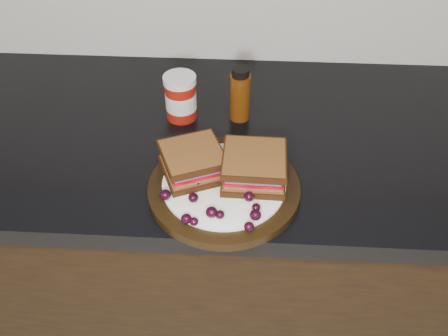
# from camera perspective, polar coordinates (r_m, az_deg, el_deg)

# --- Properties ---
(base_cabinets) EXTENTS (3.96, 0.58, 0.86)m
(base_cabinets) POSITION_cam_1_polar(r_m,az_deg,el_deg) (1.41, -3.25, -10.92)
(base_cabinets) COLOR black
(base_cabinets) RESTS_ON ground_plane
(countertop) EXTENTS (3.98, 0.60, 0.04)m
(countertop) POSITION_cam_1_polar(r_m,az_deg,el_deg) (1.08, -4.16, 3.55)
(countertop) COLOR black
(countertop) RESTS_ON base_cabinets
(plate) EXTENTS (0.28, 0.28, 0.02)m
(plate) POSITION_cam_1_polar(r_m,az_deg,el_deg) (0.92, 0.00, -2.36)
(plate) COLOR black
(plate) RESTS_ON countertop
(sandwich_left) EXTENTS (0.14, 0.14, 0.05)m
(sandwich_left) POSITION_cam_1_polar(r_m,az_deg,el_deg) (0.92, -3.57, 0.72)
(sandwich_left) COLOR brown
(sandwich_left) RESTS_ON plate
(sandwich_right) EXTENTS (0.12, 0.12, 0.05)m
(sandwich_right) POSITION_cam_1_polar(r_m,az_deg,el_deg) (0.90, 3.44, 0.14)
(sandwich_right) COLOR brown
(sandwich_right) RESTS_ON plate
(grape_0) EXTENTS (0.02, 0.02, 0.02)m
(grape_0) POSITION_cam_1_polar(r_m,az_deg,el_deg) (0.88, -6.73, -3.07)
(grape_0) COLOR black
(grape_0) RESTS_ON plate
(grape_1) EXTENTS (0.02, 0.02, 0.02)m
(grape_1) POSITION_cam_1_polar(r_m,az_deg,el_deg) (0.87, -3.53, -3.42)
(grape_1) COLOR black
(grape_1) RESTS_ON plate
(grape_2) EXTENTS (0.02, 0.02, 0.02)m
(grape_2) POSITION_cam_1_polar(r_m,az_deg,el_deg) (0.84, -4.32, -5.81)
(grape_2) COLOR black
(grape_2) RESTS_ON plate
(grape_3) EXTENTS (0.02, 0.02, 0.01)m
(grape_3) POSITION_cam_1_polar(r_m,az_deg,el_deg) (0.84, -3.44, -6.13)
(grape_3) COLOR black
(grape_3) RESTS_ON plate
(grape_4) EXTENTS (0.02, 0.02, 0.02)m
(grape_4) POSITION_cam_1_polar(r_m,az_deg,el_deg) (0.85, -1.44, -5.07)
(grape_4) COLOR black
(grape_4) RESTS_ON plate
(grape_5) EXTENTS (0.02, 0.02, 0.01)m
(grape_5) POSITION_cam_1_polar(r_m,az_deg,el_deg) (0.84, -0.46, -5.35)
(grape_5) COLOR black
(grape_5) RESTS_ON plate
(grape_6) EXTENTS (0.02, 0.02, 0.02)m
(grape_6) POSITION_cam_1_polar(r_m,az_deg,el_deg) (0.83, 2.87, -6.71)
(grape_6) COLOR black
(grape_6) RESTS_ON plate
(grape_7) EXTENTS (0.02, 0.02, 0.02)m
(grape_7) POSITION_cam_1_polar(r_m,az_deg,el_deg) (0.84, 3.60, -5.38)
(grape_7) COLOR black
(grape_7) RESTS_ON plate
(grape_8) EXTENTS (0.02, 0.02, 0.01)m
(grape_8) POSITION_cam_1_polar(r_m,az_deg,el_deg) (0.86, 3.69, -4.53)
(grape_8) COLOR black
(grape_8) RESTS_ON plate
(grape_9) EXTENTS (0.02, 0.02, 0.02)m
(grape_9) POSITION_cam_1_polar(r_m,az_deg,el_deg) (0.87, 2.89, -3.27)
(grape_9) COLOR black
(grape_9) RESTS_ON plate
(grape_10) EXTENTS (0.02, 0.02, 0.02)m
(grape_10) POSITION_cam_1_polar(r_m,az_deg,el_deg) (0.89, 5.20, -2.33)
(grape_10) COLOR black
(grape_10) RESTS_ON plate
(grape_11) EXTENTS (0.02, 0.02, 0.02)m
(grape_11) POSITION_cam_1_polar(r_m,az_deg,el_deg) (0.90, 4.59, -1.54)
(grape_11) COLOR black
(grape_11) RESTS_ON plate
(grape_12) EXTENTS (0.02, 0.02, 0.02)m
(grape_12) POSITION_cam_1_polar(r_m,az_deg,el_deg) (0.91, 4.71, -0.89)
(grape_12) COLOR black
(grape_12) RESTS_ON plate
(grape_13) EXTENTS (0.02, 0.02, 0.02)m
(grape_13) POSITION_cam_1_polar(r_m,az_deg,el_deg) (0.95, 3.31, 1.20)
(grape_13) COLOR black
(grape_13) RESTS_ON plate
(grape_14) EXTENTS (0.02, 0.02, 0.02)m
(grape_14) POSITION_cam_1_polar(r_m,az_deg,el_deg) (0.94, -2.78, 0.84)
(grape_14) COLOR black
(grape_14) RESTS_ON plate
(grape_15) EXTENTS (0.02, 0.02, 0.02)m
(grape_15) POSITION_cam_1_polar(r_m,az_deg,el_deg) (0.92, -3.38, -0.10)
(grape_15) COLOR black
(grape_15) RESTS_ON plate
(grape_16) EXTENTS (0.02, 0.02, 0.02)m
(grape_16) POSITION_cam_1_polar(r_m,az_deg,el_deg) (0.92, -5.42, -0.63)
(grape_16) COLOR black
(grape_16) RESTS_ON plate
(grape_17) EXTENTS (0.02, 0.02, 0.02)m
(grape_17) POSITION_cam_1_polar(r_m,az_deg,el_deg) (0.90, -5.52, -1.85)
(grape_17) COLOR black
(grape_17) RESTS_ON plate
(grape_18) EXTENTS (0.02, 0.02, 0.02)m
(grape_18) POSITION_cam_1_polar(r_m,az_deg,el_deg) (0.93, -3.43, 0.42)
(grape_18) COLOR black
(grape_18) RESTS_ON plate
(grape_19) EXTENTS (0.02, 0.02, 0.02)m
(grape_19) POSITION_cam_1_polar(r_m,az_deg,el_deg) (0.93, -3.88, 0.12)
(grape_19) COLOR black
(grape_19) RESTS_ON plate
(grape_20) EXTENTS (0.02, 0.02, 0.02)m
(grape_20) POSITION_cam_1_polar(r_m,az_deg,el_deg) (0.90, -3.19, -1.78)
(grape_20) COLOR black
(grape_20) RESTS_ON plate
(condiment_jar) EXTENTS (0.08, 0.08, 0.10)m
(condiment_jar) POSITION_cam_1_polar(r_m,az_deg,el_deg) (1.08, -4.97, 8.07)
(condiment_jar) COLOR maroon
(condiment_jar) RESTS_ON countertop
(oil_bottle) EXTENTS (0.04, 0.04, 0.12)m
(oil_bottle) POSITION_cam_1_polar(r_m,az_deg,el_deg) (1.07, 1.84, 8.46)
(oil_bottle) COLOR #482107
(oil_bottle) RESTS_ON countertop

